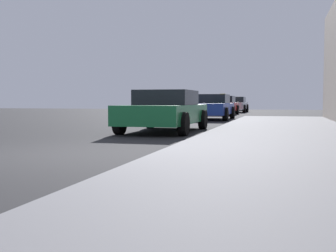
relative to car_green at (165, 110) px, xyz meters
The scene contains 7 objects.
ground_plane 6.13m from the car_green, 93.92° to the right, with size 80.00×80.00×0.00m, color #232326.
sidewalk 7.08m from the car_green, 59.49° to the right, with size 4.00×32.00×0.15m, color slate.
car_green is the anchor object (origin of this frame).
car_blue 8.65m from the car_green, 90.00° to the left, with size 2.04×4.34×1.27m.
car_red 16.18m from the car_green, 91.70° to the left, with size 1.96×4.39×1.43m.
car_silver 22.61m from the car_green, 90.85° to the left, with size 2.00×4.38×1.27m.
car_white 30.57m from the car_green, 91.80° to the left, with size 1.95×4.44×1.27m.
Camera 1 is at (3.90, -6.42, 0.94)m, focal length 45.12 mm.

